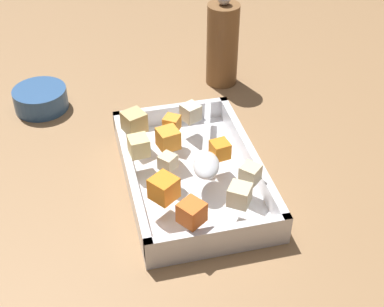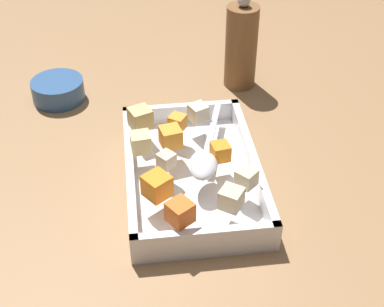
% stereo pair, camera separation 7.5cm
% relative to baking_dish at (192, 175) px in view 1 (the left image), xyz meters
% --- Properties ---
extents(ground_plane, '(4.00, 4.00, 0.00)m').
position_rel_baking_dish_xyz_m(ground_plane, '(-0.01, -0.01, -0.01)').
color(ground_plane, '#936D47').
extents(baking_dish, '(0.31, 0.20, 0.05)m').
position_rel_baking_dish_xyz_m(baking_dish, '(0.00, 0.00, 0.00)').
color(baking_dish, silver).
rests_on(baking_dish, ground_plane).
extents(carrot_chunk_heap_side, '(0.03, 0.03, 0.02)m').
position_rel_baking_dish_xyz_m(carrot_chunk_heap_side, '(0.08, 0.01, 0.05)').
color(carrot_chunk_heap_side, orange).
rests_on(carrot_chunk_heap_side, baking_dish).
extents(carrot_chunk_center, '(0.04, 0.04, 0.03)m').
position_rel_baking_dish_xyz_m(carrot_chunk_center, '(-0.13, 0.03, 0.05)').
color(carrot_chunk_center, orange).
rests_on(carrot_chunk_center, baking_dish).
extents(carrot_chunk_near_left, '(0.05, 0.05, 0.03)m').
position_rel_baking_dish_xyz_m(carrot_chunk_near_left, '(-0.07, 0.06, 0.05)').
color(carrot_chunk_near_left, orange).
rests_on(carrot_chunk_near_left, baking_dish).
extents(carrot_chunk_corner_ne, '(0.04, 0.04, 0.03)m').
position_rel_baking_dish_xyz_m(carrot_chunk_corner_ne, '(0.04, 0.03, 0.05)').
color(carrot_chunk_corner_ne, orange).
rests_on(carrot_chunk_corner_ne, baking_dish).
extents(carrot_chunk_front_center, '(0.03, 0.03, 0.03)m').
position_rel_baking_dish_xyz_m(carrot_chunk_front_center, '(-0.00, -0.04, 0.05)').
color(carrot_chunk_front_center, orange).
rests_on(carrot_chunk_front_center, baking_dish).
extents(potato_chunk_under_handle, '(0.04, 0.04, 0.03)m').
position_rel_baking_dish_xyz_m(potato_chunk_under_handle, '(-0.11, -0.04, 0.05)').
color(potato_chunk_under_handle, beige).
rests_on(potato_chunk_under_handle, baking_dish).
extents(potato_chunk_corner_sw, '(0.04, 0.04, 0.03)m').
position_rel_baking_dish_xyz_m(potato_chunk_corner_sw, '(0.10, -0.02, 0.05)').
color(potato_chunk_corner_sw, beige).
rests_on(potato_chunk_corner_sw, baking_dish).
extents(potato_chunk_mid_right, '(0.04, 0.04, 0.03)m').
position_rel_baking_dish_xyz_m(potato_chunk_mid_right, '(-0.07, -0.07, 0.05)').
color(potato_chunk_mid_right, beige).
rests_on(potato_chunk_mid_right, baking_dish).
extents(potato_chunk_near_right, '(0.03, 0.03, 0.03)m').
position_rel_baking_dish_xyz_m(potato_chunk_near_right, '(0.03, 0.08, 0.05)').
color(potato_chunk_near_right, '#E0CC89').
rests_on(potato_chunk_near_right, baking_dish).
extents(potato_chunk_rim_edge, '(0.04, 0.04, 0.03)m').
position_rel_baking_dish_xyz_m(potato_chunk_rim_edge, '(0.09, 0.07, 0.05)').
color(potato_chunk_rim_edge, tan).
rests_on(potato_chunk_rim_edge, baking_dish).
extents(potato_chunk_mid_left, '(0.03, 0.03, 0.02)m').
position_rel_baking_dish_xyz_m(potato_chunk_mid_left, '(-0.01, 0.04, 0.04)').
color(potato_chunk_mid_left, beige).
rests_on(potato_chunk_mid_left, baking_dish).
extents(serving_spoon, '(0.21, 0.08, 0.02)m').
position_rel_baking_dish_xyz_m(serving_spoon, '(-0.02, -0.01, 0.04)').
color(serving_spoon, silver).
rests_on(serving_spoon, baking_dish).
extents(pepper_mill, '(0.06, 0.06, 0.19)m').
position_rel_baking_dish_xyz_m(pepper_mill, '(0.29, -0.13, 0.07)').
color(pepper_mill, brown).
rests_on(pepper_mill, ground_plane).
extents(small_prep_bowl, '(0.10, 0.10, 0.04)m').
position_rel_baking_dish_xyz_m(small_prep_bowl, '(0.27, 0.22, 0.01)').
color(small_prep_bowl, '#33598C').
rests_on(small_prep_bowl, ground_plane).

